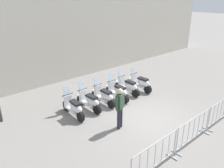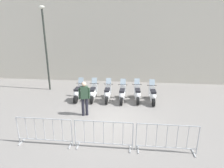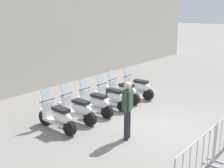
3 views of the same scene
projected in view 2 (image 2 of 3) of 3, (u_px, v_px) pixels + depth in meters
name	position (u px, v px, depth m)	size (l,w,h in m)	color
ground_plane	(110.00, 120.00, 8.65)	(120.00, 120.00, 0.00)	gray
building_facade	(121.00, 14.00, 14.52)	(28.00, 2.40, 10.49)	beige
motorcycle_0	(79.00, 93.00, 10.99)	(0.58, 1.73, 1.24)	black
motorcycle_1	(93.00, 93.00, 10.94)	(0.56, 1.72, 1.24)	black
motorcycle_2	(108.00, 93.00, 10.85)	(0.56, 1.73, 1.24)	black
motorcycle_3	(122.00, 94.00, 10.71)	(0.56, 1.73, 1.24)	black
motorcycle_4	(137.00, 94.00, 10.76)	(0.56, 1.72, 1.24)	black
motorcycle_5	(153.00, 95.00, 10.57)	(0.56, 1.72, 1.24)	black
barrier_segment_0	(44.00, 132.00, 6.69)	(2.10, 0.56, 1.07)	#B2B5B7
barrier_segment_1	(104.00, 135.00, 6.47)	(2.10, 0.56, 1.07)	#B2B5B7
barrier_segment_2	(167.00, 139.00, 6.26)	(2.10, 0.56, 1.07)	#B2B5B7
street_lamp	(45.00, 41.00, 12.03)	(0.36, 0.36, 5.53)	#2D332D
officer_near_row_end	(84.00, 97.00, 8.83)	(0.53, 0.30, 1.73)	#23232D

